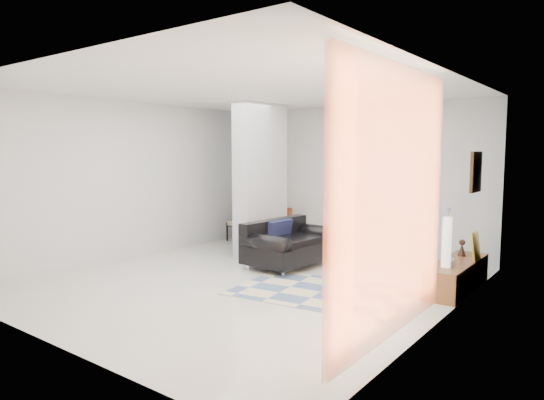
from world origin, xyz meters
The scene contains 17 objects.
floor centered at (0.00, 0.00, 0.00)m, with size 6.00×6.00×0.00m, color silver.
ceiling centered at (0.00, 0.00, 2.80)m, with size 6.00×6.00×0.00m, color white.
wall_back centered at (0.00, 3.00, 1.40)m, with size 6.00×6.00×0.00m, color silver.
wall_front centered at (0.00, -3.00, 1.40)m, with size 6.00×6.00×0.00m, color silver.
wall_left centered at (-2.75, 0.00, 1.40)m, with size 6.00×6.00×0.00m, color silver.
wall_right centered at (2.75, 0.00, 1.40)m, with size 6.00×6.00×0.00m, color silver.
partition_column centered at (-1.10, 1.60, 1.40)m, with size 0.35×1.20×2.80m, color #B9BDC1.
hallway_door centered at (-2.10, 2.96, 1.02)m, with size 0.85×0.06×2.04m, color beige.
curtain centered at (2.67, -1.15, 1.45)m, with size 2.55×2.55×0.00m, color orange.
wall_art centered at (2.72, 1.42, 1.65)m, with size 0.04×0.45×0.55m, color #3B2510.
media_console centered at (2.52, 1.42, 0.21)m, with size 0.45×1.63×0.80m.
loveseat centered at (-0.20, 1.20, 0.35)m, with size 1.04×1.67×0.76m.
daybed centered at (-1.68, 2.63, 0.42)m, with size 1.80×0.77×0.77m.
area_rug centered at (1.09, 0.16, 0.01)m, with size 2.32×1.55×0.01m, color beige.
cylinder_lamp centered at (2.50, 0.98, 0.73)m, with size 0.12×0.12×0.67m, color white.
bronze_figurine centered at (2.47, 1.82, 0.52)m, with size 0.12×0.12×0.24m, color #301D15, non-canonical shape.
vase centered at (2.47, 1.13, 0.50)m, with size 0.18×0.18×0.19m, color silver.
Camera 1 is at (4.43, -5.42, 1.93)m, focal length 32.00 mm.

